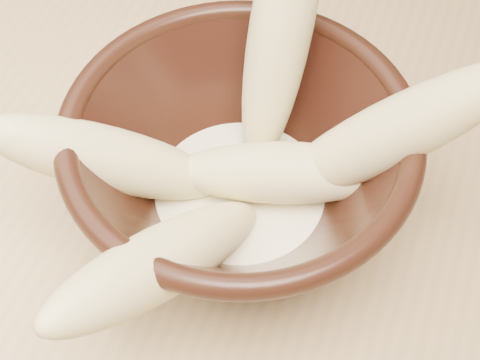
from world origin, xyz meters
The scene contains 7 objects.
bowl centered at (-0.13, 0.06, 0.82)m, with size 0.21×0.21×0.12m.
milk_puddle centered at (-0.13, 0.06, 0.79)m, with size 0.12×0.12×0.02m, color #FAF0C9.
banana_upright centered at (-0.13, 0.13, 0.88)m, with size 0.04×0.04×0.20m, color #E5D587.
banana_left centered at (-0.21, 0.03, 0.84)m, with size 0.04×0.04×0.16m, color #E5D587.
banana_right centered at (-0.05, 0.08, 0.86)m, with size 0.04×0.04×0.18m, color #E5D587.
banana_across centered at (-0.11, 0.07, 0.82)m, with size 0.04×0.04×0.14m, color #E5D587.
banana_front centered at (-0.15, -0.03, 0.84)m, with size 0.04×0.04×0.18m, color #E5D587.
Camera 1 is at (-0.05, -0.17, 1.16)m, focal length 50.00 mm.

